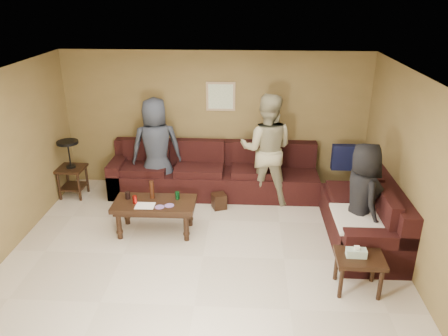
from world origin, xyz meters
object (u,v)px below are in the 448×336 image
person_middle (267,149)px  side_table_right (359,261)px  sectional_sofa (259,190)px  coffee_table (154,207)px  end_table_left (71,168)px  person_left (156,148)px  waste_bin (219,201)px  person_right (361,198)px

person_middle → side_table_right: bearing=120.8°
sectional_sofa → coffee_table: 1.84m
coffee_table → end_table_left: end_table_left is taller
sectional_sofa → person_middle: 0.71m
person_middle → person_left: bearing=3.7°
person_left → person_middle: 1.92m
sectional_sofa → waste_bin: size_ratio=17.74×
side_table_right → person_left: 3.95m
waste_bin → person_middle: person_middle is taller
end_table_left → person_left: bearing=5.7°
person_left → person_middle: bearing=163.4°
coffee_table → end_table_left: bearing=145.9°
side_table_right → person_middle: 2.71m
sectional_sofa → side_table_right: (1.17, -2.12, 0.09)m
coffee_table → person_middle: size_ratio=0.65×
coffee_table → person_right: 3.02m
waste_bin → person_right: bearing=-28.0°
person_middle → waste_bin: bearing=32.2°
coffee_table → person_middle: person_middle is taller
coffee_table → person_middle: bearing=35.0°
end_table_left → sectional_sofa: bearing=-4.9°
coffee_table → side_table_right: (2.77, -1.24, -0.02)m
waste_bin → person_left: (-1.13, 0.49, 0.76)m
side_table_right → person_middle: size_ratio=0.33×
side_table_right → person_right: bearing=77.9°
person_right → person_middle: bearing=30.2°
sectional_sofa → person_left: bearing=166.6°
coffee_table → side_table_right: bearing=-24.0°
sectional_sofa → waste_bin: bearing=-175.6°
coffee_table → person_right: size_ratio=0.77×
waste_bin → person_middle: bearing=25.0°
sectional_sofa → waste_bin: (-0.68, -0.05, -0.19)m
person_middle → person_right: person_middle is taller
coffee_table → person_middle: 2.15m
sectional_sofa → side_table_right: bearing=-61.1°
side_table_right → waste_bin: bearing=131.8°
sectional_sofa → coffee_table: size_ratio=3.77×
waste_bin → person_left: size_ratio=0.15×
end_table_left → person_middle: size_ratio=0.55×
person_left → person_middle: person_middle is taller
person_left → coffee_table: bearing=85.9°
end_table_left → waste_bin: 2.70m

